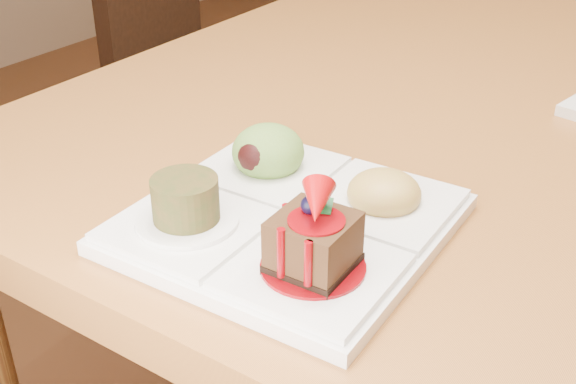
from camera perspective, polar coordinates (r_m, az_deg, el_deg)
The scene contains 2 objects.
chair_left at distance 1.83m, azimuth -7.86°, elevation 12.44°, with size 0.49×0.49×0.94m.
sampler_plate at distance 0.57m, azimuth 0.02°, elevation -1.27°, with size 0.24×0.24×0.09m.
Camera 1 is at (0.18, -1.16, 1.06)m, focal length 45.00 mm.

